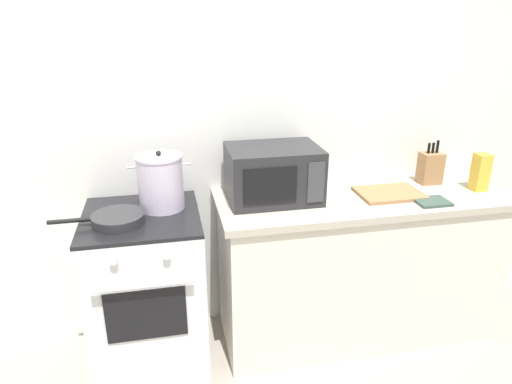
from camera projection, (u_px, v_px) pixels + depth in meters
name	position (u px, v px, depth m)	size (l,w,h in m)	color
back_wall	(250.00, 130.00, 2.72)	(4.40, 0.10, 2.50)	silver
lower_cabinet_right	(358.00, 269.00, 2.81)	(1.64, 0.56, 0.88)	beige
countertop_right	(364.00, 199.00, 2.64)	(1.70, 0.60, 0.04)	#ADA393
stove	(148.00, 291.00, 2.54)	(0.60, 0.64, 0.92)	silver
stock_pot	(161.00, 182.00, 2.42)	(0.33, 0.25, 0.32)	silver
frying_pan	(117.00, 219.00, 2.28)	(0.46, 0.26, 0.05)	#28282B
microwave	(273.00, 174.00, 2.53)	(0.50, 0.37, 0.30)	#232326
cutting_board	(389.00, 193.00, 2.64)	(0.36, 0.26, 0.02)	#997047
knife_block	(430.00, 168.00, 2.80)	(0.13, 0.10, 0.27)	#997047
pasta_box	(480.00, 172.00, 2.68)	(0.08, 0.08, 0.22)	gold
oven_mitt	(432.00, 202.00, 2.53)	(0.18, 0.14, 0.02)	#384C42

